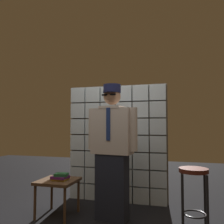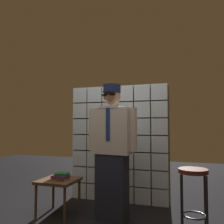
# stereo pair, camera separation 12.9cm
# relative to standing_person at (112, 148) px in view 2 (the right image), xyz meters

# --- Properties ---
(glass_block_wall) EXTENTS (1.70, 0.10, 1.98)m
(glass_block_wall) POSITION_rel_standing_person_xyz_m (-0.13, 0.76, 0.01)
(glass_block_wall) COLOR silver
(glass_block_wall) RESTS_ON ground
(standing_person) EXTENTS (0.74, 0.35, 1.83)m
(standing_person) POSITION_rel_standing_person_xyz_m (0.00, 0.00, 0.00)
(standing_person) COLOR #1E2333
(standing_person) RESTS_ON ground
(bar_stool) EXTENTS (0.34, 0.34, 0.76)m
(bar_stool) POSITION_rel_standing_person_xyz_m (1.04, -0.14, -0.39)
(bar_stool) COLOR #592319
(bar_stool) RESTS_ON ground
(side_table) EXTENTS (0.52, 0.52, 0.50)m
(side_table) POSITION_rel_standing_person_xyz_m (-0.78, -0.07, -0.52)
(side_table) COLOR #513823
(side_table) RESTS_ON ground
(book_stack) EXTENTS (0.23, 0.20, 0.10)m
(book_stack) POSITION_rel_standing_person_xyz_m (-0.72, -0.10, -0.41)
(book_stack) COLOR olive
(book_stack) RESTS_ON side_table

